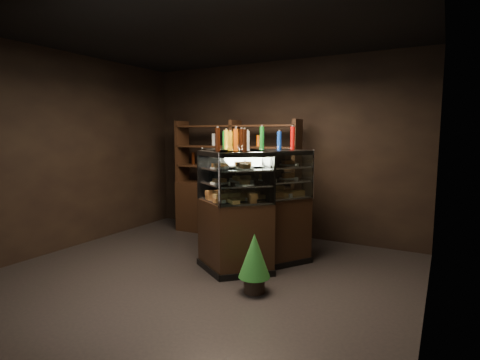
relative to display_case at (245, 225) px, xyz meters
name	(u,v)px	position (x,y,z in m)	size (l,w,h in m)	color
ground	(193,281)	(-0.23, -0.90, -0.52)	(5.00, 5.00, 0.00)	black
room_shell	(190,119)	(-0.23, -0.90, 1.42)	(5.02, 5.02, 3.01)	black
display_case	(245,225)	(0.00, 0.00, 0.00)	(1.74, 1.59, 1.56)	black
food_display	(245,180)	(0.00, -0.01, 0.64)	(1.25, 1.18, 0.48)	#B1763F
bottles_top	(245,140)	(0.00, 0.00, 1.18)	(1.08, 1.04, 0.30)	yellow
potted_conifer	(254,255)	(0.56, -0.83, -0.08)	(0.36, 0.36, 0.76)	black
back_shelving	(235,201)	(-0.80, 1.15, 0.09)	(2.28, 0.53, 2.00)	black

